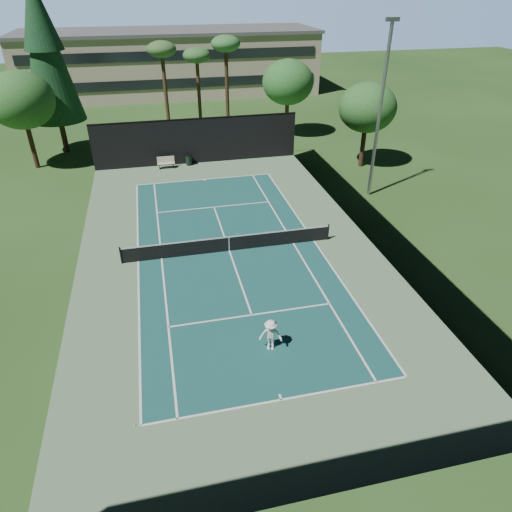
# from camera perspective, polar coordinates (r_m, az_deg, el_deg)

# --- Properties ---
(ground) EXTENTS (160.00, 160.00, 0.00)m
(ground) POSITION_cam_1_polar(r_m,az_deg,el_deg) (28.11, -3.36, 0.62)
(ground) COLOR #264B1C
(ground) RESTS_ON ground
(apron_slab) EXTENTS (18.00, 32.00, 0.01)m
(apron_slab) POSITION_cam_1_polar(r_m,az_deg,el_deg) (28.10, -3.36, 0.63)
(apron_slab) COLOR #5D7F59
(apron_slab) RESTS_ON ground
(court_surface) EXTENTS (10.97, 23.77, 0.01)m
(court_surface) POSITION_cam_1_polar(r_m,az_deg,el_deg) (28.10, -3.36, 0.64)
(court_surface) COLOR #184E4B
(court_surface) RESTS_ON ground
(court_lines) EXTENTS (11.07, 23.87, 0.01)m
(court_lines) POSITION_cam_1_polar(r_m,az_deg,el_deg) (28.09, -3.36, 0.66)
(court_lines) COLOR white
(court_lines) RESTS_ON ground
(tennis_net) EXTENTS (12.90, 0.10, 1.10)m
(tennis_net) POSITION_cam_1_polar(r_m,az_deg,el_deg) (27.82, -3.39, 1.61)
(tennis_net) COLOR black
(tennis_net) RESTS_ON ground
(fence) EXTENTS (18.04, 32.05, 4.03)m
(fence) POSITION_cam_1_polar(r_m,az_deg,el_deg) (27.19, -3.51, 4.32)
(fence) COLOR black
(fence) RESTS_ON ground
(player) EXTENTS (1.18, 0.90, 1.62)m
(player) POSITION_cam_1_polar(r_m,az_deg,el_deg) (20.59, 1.86, -9.85)
(player) COLOR white
(player) RESTS_ON ground
(tennis_ball_a) EXTENTS (0.07, 0.07, 0.07)m
(tennis_ball_a) POSITION_cam_1_polar(r_m,az_deg,el_deg) (18.84, -14.91, -19.74)
(tennis_ball_a) COLOR #E1F637
(tennis_ball_a) RESTS_ON ground
(tennis_ball_b) EXTENTS (0.07, 0.07, 0.07)m
(tennis_ball_b) POSITION_cam_1_polar(r_m,az_deg,el_deg) (29.34, -10.73, 1.59)
(tennis_ball_b) COLOR #B5D12F
(tennis_ball_b) RESTS_ON ground
(tennis_ball_c) EXTENTS (0.07, 0.07, 0.07)m
(tennis_ball_c) POSITION_cam_1_polar(r_m,az_deg,el_deg) (29.95, -2.38, 2.83)
(tennis_ball_c) COLOR #DAEA35
(tennis_ball_c) RESTS_ON ground
(tennis_ball_d) EXTENTS (0.06, 0.06, 0.06)m
(tennis_ball_d) POSITION_cam_1_polar(r_m,az_deg,el_deg) (32.58, -15.60, 4.11)
(tennis_ball_d) COLOR #CADA31
(tennis_ball_d) RESTS_ON ground
(park_bench) EXTENTS (1.50, 0.45, 1.02)m
(park_bench) POSITION_cam_1_polar(r_m,az_deg,el_deg) (41.53, -11.20, 11.44)
(park_bench) COLOR beige
(park_bench) RESTS_ON ground
(trash_bin) EXTENTS (0.56, 0.56, 0.95)m
(trash_bin) POSITION_cam_1_polar(r_m,az_deg,el_deg) (41.92, -8.40, 11.79)
(trash_bin) COLOR black
(trash_bin) RESTS_ON ground
(pine_tree) EXTENTS (4.80, 4.80, 15.00)m
(pine_tree) POSITION_cam_1_polar(r_m,az_deg,el_deg) (46.81, -25.07, 22.97)
(pine_tree) COLOR #432D1C
(pine_tree) RESTS_ON ground
(palm_a) EXTENTS (2.80, 2.80, 9.32)m
(palm_a) POSITION_cam_1_polar(r_m,az_deg,el_deg) (48.26, -11.69, 23.57)
(palm_a) COLOR #49341F
(palm_a) RESTS_ON ground
(palm_b) EXTENTS (2.80, 2.80, 8.42)m
(palm_b) POSITION_cam_1_polar(r_m,az_deg,el_deg) (50.60, -7.41, 23.30)
(palm_b) COLOR #48331E
(palm_b) RESTS_ON ground
(palm_c) EXTENTS (2.80, 2.80, 9.77)m
(palm_c) POSITION_cam_1_polar(r_m,az_deg,el_deg) (47.82, -3.81, 24.51)
(palm_c) COLOR #412C1B
(palm_c) RESTS_ON ground
(decid_tree_a) EXTENTS (5.12, 5.12, 7.62)m
(decid_tree_a) POSITION_cam_1_polar(r_m,az_deg,el_deg) (48.69, 4.01, 20.84)
(decid_tree_a) COLOR #43311C
(decid_tree_a) RESTS_ON ground
(decid_tree_b) EXTENTS (4.80, 4.80, 7.14)m
(decid_tree_b) POSITION_cam_1_polar(r_m,az_deg,el_deg) (41.07, 13.77, 17.57)
(decid_tree_b) COLOR #41281B
(decid_tree_b) RESTS_ON ground
(decid_tree_c) EXTENTS (5.44, 5.44, 8.09)m
(decid_tree_c) POSITION_cam_1_polar(r_m,az_deg,el_deg) (43.92, -27.36, 16.89)
(decid_tree_c) COLOR #442A1D
(decid_tree_c) RESTS_ON ground
(campus_building) EXTENTS (40.50, 12.50, 8.30)m
(campus_building) POSITION_cam_1_polar(r_m,az_deg,el_deg) (70.65, -10.55, 22.77)
(campus_building) COLOR #C4B198
(campus_building) RESTS_ON ground
(light_pole) EXTENTS (0.90, 0.25, 12.22)m
(light_pole) POSITION_cam_1_polar(r_m,az_deg,el_deg) (34.67, 15.25, 17.24)
(light_pole) COLOR #97999F
(light_pole) RESTS_ON ground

